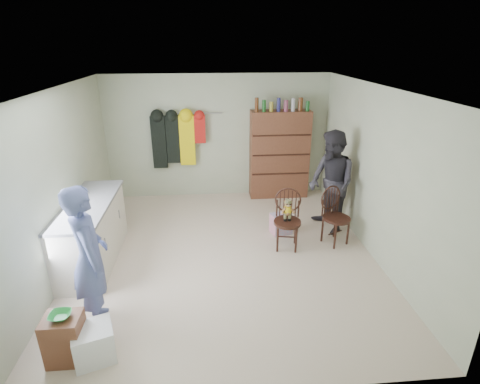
{
  "coord_description": "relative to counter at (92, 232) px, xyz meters",
  "views": [
    {
      "loc": [
        -0.21,
        -5.03,
        3.07
      ],
      "look_at": [
        0.25,
        0.2,
        0.95
      ],
      "focal_mm": 28.0,
      "sensor_mm": 36.0,
      "label": 1
    }
  ],
  "objects": [
    {
      "name": "dresser",
      "position": [
        3.2,
        2.3,
        0.44
      ],
      "size": [
        1.2,
        0.39,
        2.07
      ],
      "color": "brown",
      "rests_on": "ground"
    },
    {
      "name": "chair_far",
      "position": [
        3.72,
        0.24,
        0.04
      ],
      "size": [
        0.56,
        0.56,
        0.95
      ],
      "rotation": [
        0.0,
        0.0,
        0.46
      ],
      "color": "#3A1D14",
      "rests_on": "ground"
    },
    {
      "name": "person_right",
      "position": [
        3.78,
        0.67,
        0.4
      ],
      "size": [
        0.85,
        0.99,
        1.75
      ],
      "primitive_type": "imported",
      "rotation": [
        0.0,
        0.0,
        -1.32
      ],
      "color": "#2D2B33",
      "rests_on": "ground"
    },
    {
      "name": "striped_bag",
      "position": [
        2.94,
        0.61,
        -0.3
      ],
      "size": [
        0.39,
        0.34,
        0.35
      ],
      "primitive_type": "cube",
      "rotation": [
        0.0,
        0.0,
        0.29
      ],
      "color": "pink",
      "rests_on": "ground"
    },
    {
      "name": "stool",
      "position": [
        0.22,
        -1.92,
        -0.21
      ],
      "size": [
        0.37,
        0.31,
        0.52
      ],
      "primitive_type": "cube",
      "color": "brown",
      "rests_on": "ground"
    },
    {
      "name": "person_left",
      "position": [
        0.4,
        -1.36,
        0.39
      ],
      "size": [
        0.63,
        0.74,
        1.72
      ],
      "primitive_type": "imported",
      "rotation": [
        0.0,
        0.0,
        1.99
      ],
      "color": "#545F9A",
      "rests_on": "ground"
    },
    {
      "name": "ground_plane",
      "position": [
        1.95,
        0.0,
        -0.47
      ],
      "size": [
        5.0,
        5.0,
        0.0
      ],
      "primitive_type": "plane",
      "color": "beige",
      "rests_on": "ground"
    },
    {
      "name": "plastic_tub",
      "position": [
        0.5,
        -1.92,
        -0.28
      ],
      "size": [
        0.49,
        0.48,
        0.37
      ],
      "primitive_type": "cube",
      "rotation": [
        0.0,
        0.0,
        0.33
      ],
      "color": "white",
      "rests_on": "ground"
    },
    {
      "name": "bowl",
      "position": [
        0.22,
        -1.92,
        0.08
      ],
      "size": [
        0.21,
        0.21,
        0.05
      ],
      "primitive_type": "imported",
      "color": "green",
      "rests_on": "stool"
    },
    {
      "name": "chair_front",
      "position": [
        2.94,
        0.16,
        0.07
      ],
      "size": [
        0.5,
        0.5,
        0.96
      ],
      "rotation": [
        0.0,
        0.0,
        -0.19
      ],
      "color": "#3A1D14",
      "rests_on": "ground"
    },
    {
      "name": "room_walls",
      "position": [
        1.95,
        0.53,
        1.11
      ],
      "size": [
        5.0,
        5.0,
        5.0
      ],
      "color": "beige",
      "rests_on": "ground"
    },
    {
      "name": "coat_rack",
      "position": [
        1.12,
        2.38,
        0.78
      ],
      "size": [
        1.42,
        0.12,
        1.09
      ],
      "color": "#99999E",
      "rests_on": "ground"
    },
    {
      "name": "counter",
      "position": [
        0.0,
        0.0,
        0.0
      ],
      "size": [
        0.64,
        1.86,
        0.94
      ],
      "color": "silver",
      "rests_on": "ground"
    }
  ]
}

